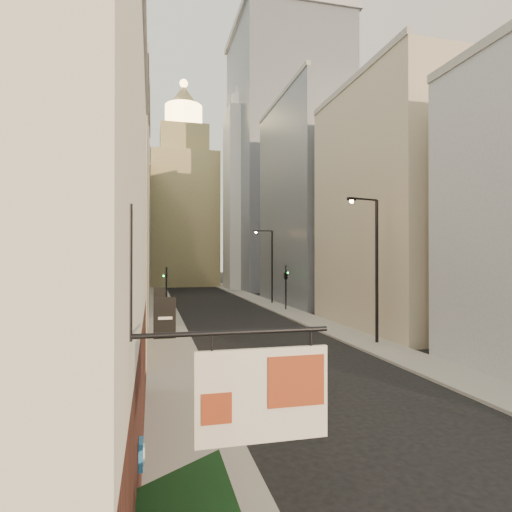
{
  "coord_description": "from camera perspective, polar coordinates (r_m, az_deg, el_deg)",
  "views": [
    {
      "loc": [
        -7.77,
        -1.85,
        5.75
      ],
      "look_at": [
        -1.73,
        22.79,
        5.92
      ],
      "focal_mm": 30.0,
      "sensor_mm": 36.0,
      "label": 1
    }
  ],
  "objects": [
    {
      "name": "near_building_left",
      "position": [
        11.32,
        -30.29,
        1.03
      ],
      "size": [
        8.3,
        23.04,
        12.3
      ],
      "color": "#542922",
      "rests_on": "ground"
    },
    {
      "name": "streetlamp_far",
      "position": [
        54.37,
        1.9,
        -0.8
      ],
      "size": [
        2.45,
        0.45,
        9.36
      ],
      "rotation": [
        0.0,
        0.0,
        -0.1
      ],
      "color": "black",
      "rests_on": "ground"
    },
    {
      "name": "left_bldg_wingrid",
      "position": [
        82.2,
        -16.72,
        4.0
      ],
      "size": [
        8.0,
        20.0,
        24.0
      ],
      "primitive_type": "cube",
      "color": "gray",
      "rests_on": "ground"
    },
    {
      "name": "clock_tower",
      "position": [
        94.84,
        -9.64,
        6.83
      ],
      "size": [
        14.0,
        14.0,
        44.9
      ],
      "color": "#928254",
      "rests_on": "ground"
    },
    {
      "name": "left_bldg_tan",
      "position": [
        62.06,
        -17.68,
        2.18
      ],
      "size": [
        8.0,
        18.0,
        17.0
      ],
      "primitive_type": "cube",
      "color": "#928254",
      "rests_on": "ground"
    },
    {
      "name": "left_bldg_grey",
      "position": [
        44.26,
        -19.27,
        5.16
      ],
      "size": [
        8.0,
        16.0,
        20.0
      ],
      "primitive_type": "cube",
      "color": "#99999F",
      "rests_on": "ground"
    },
    {
      "name": "white_tower",
      "position": [
        82.81,
        -1.22,
        8.55
      ],
      "size": [
        8.0,
        8.0,
        41.5
      ],
      "color": "silver",
      "rests_on": "ground"
    },
    {
      "name": "highrise",
      "position": [
        86.23,
        4.11,
        12.97
      ],
      "size": [
        21.0,
        23.0,
        51.2
      ],
      "color": "gray",
      "rests_on": "ground"
    },
    {
      "name": "right_bldg_wingrid",
      "position": [
        55.96,
        7.1,
        7.07
      ],
      "size": [
        8.0,
        20.0,
        26.0
      ],
      "primitive_type": "cube",
      "color": "gray",
      "rests_on": "ground"
    },
    {
      "name": "streetlamp_mid",
      "position": [
        29.64,
        15.45,
        -0.7
      ],
      "size": [
        2.52,
        0.8,
        9.76
      ],
      "rotation": [
        0.0,
        0.0,
        0.24
      ],
      "color": "black",
      "rests_on": "ground"
    },
    {
      "name": "traffic_light_left",
      "position": [
        39.56,
        -11.86,
        -3.42
      ],
      "size": [
        0.59,
        0.53,
        5.0
      ],
      "rotation": [
        0.0,
        0.0,
        3.36
      ],
      "color": "black",
      "rests_on": "ground"
    },
    {
      "name": "traffic_light_right",
      "position": [
        47.53,
        4.0,
        -2.56
      ],
      "size": [
        0.86,
        0.86,
        5.0
      ],
      "rotation": [
        0.0,
        0.0,
        2.8
      ],
      "color": "black",
      "rests_on": "ground"
    },
    {
      "name": "sidewalk_left",
      "position": [
        57.15,
        -12.5,
        -6.07
      ],
      "size": [
        3.0,
        140.0,
        0.15
      ],
      "primitive_type": "cube",
      "color": "gray",
      "rests_on": "ground"
    },
    {
      "name": "sidewalk_right",
      "position": [
        58.89,
        0.32,
        -5.91
      ],
      "size": [
        3.0,
        140.0,
        0.15
      ],
      "primitive_type": "cube",
      "color": "gray",
      "rests_on": "ground"
    },
    {
      "name": "right_bldg_beige",
      "position": [
        37.73,
        18.05,
        6.11
      ],
      "size": [
        8.0,
        16.0,
        20.0
      ],
      "primitive_type": "cube",
      "color": "tan",
      "rests_on": "ground"
    },
    {
      "name": "left_bldg_beige",
      "position": [
        28.26,
        -22.39,
        4.22
      ],
      "size": [
        8.0,
        12.0,
        16.0
      ],
      "primitive_type": "cube",
      "color": "tan",
      "rests_on": "ground"
    }
  ]
}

